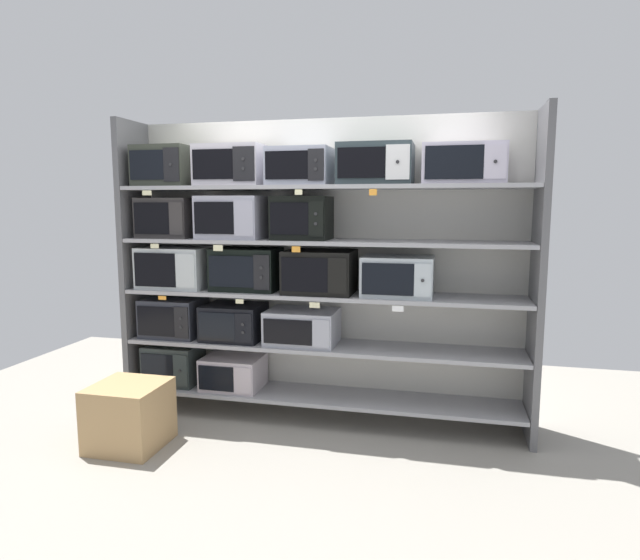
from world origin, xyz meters
name	(u,v)px	position (x,y,z in m)	size (l,w,h in m)	color
ground	(284,481)	(0.00, -1.00, -0.01)	(7.13, 6.00, 0.02)	gray
back_panel	(327,269)	(0.00, 0.25, 1.20)	(3.33, 0.04, 2.40)	beige
upright_left	(137,267)	(-1.59, 0.00, 1.20)	(0.05, 0.47, 2.40)	#5B5B5E
upright_right	(538,279)	(1.59, 0.00, 1.20)	(0.05, 0.47, 2.40)	#5B5B5E
shelf_0	(320,396)	(0.00, 0.00, 0.20)	(3.13, 0.47, 0.03)	#99999E
microwave_0	(174,364)	(-1.28, 0.00, 0.38)	(0.44, 0.35, 0.33)	#2B3333
microwave_1	(233,372)	(-0.74, 0.00, 0.34)	(0.48, 0.39, 0.26)	#BDB0B9
price_tag_0	(165,398)	(-1.24, -0.24, 0.16)	(0.08, 0.00, 0.04)	white
shelf_1	(320,346)	(0.00, 0.00, 0.61)	(3.13, 0.47, 0.03)	#99999E
microwave_2	(174,317)	(-1.27, 0.00, 0.79)	(0.48, 0.40, 0.32)	#2A2C35
microwave_3	(234,322)	(-0.72, 0.00, 0.77)	(0.47, 0.41, 0.29)	black
microwave_4	(302,327)	(-0.14, 0.00, 0.76)	(0.55, 0.41, 0.27)	#9FA2AE
shelf_2	(320,295)	(0.00, 0.00, 1.03)	(3.13, 0.47, 0.03)	#99999E
microwave_5	(176,267)	(-1.23, 0.00, 1.21)	(0.56, 0.42, 0.34)	#B4BCBE
microwave_6	(246,269)	(-0.61, 0.00, 1.21)	(0.53, 0.36, 0.34)	black
microwave_7	(320,272)	(0.00, 0.00, 1.21)	(0.53, 0.43, 0.33)	black
microwave_8	(398,276)	(0.60, 0.00, 1.19)	(0.53, 0.40, 0.30)	#B0BBC2
price_tag_1	(162,298)	(-1.23, -0.24, 0.99)	(0.07, 0.00, 0.03)	orange
price_tag_2	(240,301)	(-0.58, -0.24, 0.99)	(0.06, 0.00, 0.03)	beige
price_tag_3	(315,305)	(0.01, -0.24, 0.98)	(0.08, 0.00, 0.04)	beige
price_tag_4	(398,309)	(0.63, -0.24, 0.98)	(0.08, 0.00, 0.04)	white
shelf_3	(320,242)	(0.00, 0.00, 1.44)	(3.13, 0.47, 0.03)	#99999E
microwave_9	(168,218)	(-1.28, 0.00, 1.62)	(0.45, 0.35, 0.32)	#312E2E
microwave_10	(233,217)	(-0.71, 0.00, 1.62)	(0.51, 0.43, 0.34)	#9D9DAE
microwave_11	(302,218)	(-0.14, 0.00, 1.62)	(0.44, 0.35, 0.33)	black
price_tag_5	(155,246)	(-1.28, -0.24, 1.40)	(0.07, 0.00, 0.04)	beige
price_tag_6	(218,248)	(-0.74, -0.24, 1.40)	(0.08, 0.00, 0.05)	beige
price_tag_7	(296,249)	(-0.13, -0.24, 1.40)	(0.07, 0.00, 0.04)	orange
shelf_4	(320,188)	(0.00, 0.00, 1.85)	(3.13, 0.47, 0.03)	#99999E
microwave_12	(166,167)	(-1.28, 0.00, 2.03)	(0.45, 0.41, 0.32)	#30342B
microwave_13	(231,166)	(-0.72, 0.00, 2.03)	(0.53, 0.34, 0.32)	#BDB8C2
microwave_14	(301,167)	(-0.15, 0.00, 2.01)	(0.47, 0.41, 0.28)	#989DAF
microwave_15	(376,164)	(0.43, 0.00, 2.02)	(0.54, 0.42, 0.30)	#293438
microwave_16	(464,164)	(1.05, 0.00, 2.01)	(0.57, 0.43, 0.28)	#B7B1C4
price_tag_8	(147,193)	(-1.33, -0.24, 1.81)	(0.08, 0.00, 0.04)	beige
price_tag_9	(299,192)	(-0.10, -0.24, 1.81)	(0.06, 0.00, 0.04)	beige
price_tag_10	(373,192)	(0.44, -0.24, 1.81)	(0.06, 0.00, 0.05)	orange
shipping_carton	(129,415)	(-1.22, -0.78, 0.23)	(0.49, 0.49, 0.46)	tan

